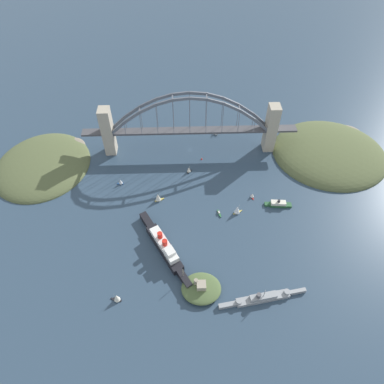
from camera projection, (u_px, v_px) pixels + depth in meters
The scene contains 18 objects.
ground_plane at pixel (190, 150), 431.05m from camera, with size 1400.00×1400.00×0.00m, color #2D4256.
harbor_arch_bridge at pixel (190, 128), 407.00m from camera, with size 253.69×16.04×78.20m.
headland_west_shore at pixel (330, 153), 426.90m from camera, with size 137.58×129.93×29.85m.
headland_east_shore at pixel (44, 165), 412.41m from camera, with size 110.78×121.65×20.47m.
ocean_liner at pixel (164, 247), 327.65m from camera, with size 52.01×86.68×18.69m.
naval_cruiser at pixel (262, 298), 296.00m from camera, with size 77.72×16.47×16.68m.
harbor_ferry_steamer at pixel (278, 204), 367.69m from camera, with size 28.77×8.46×8.21m.
fort_island_mid_harbor at pixel (201, 288), 301.19m from camera, with size 34.89×31.31×12.27m.
seaplane_taxiing_near_bridge at pixel (216, 133), 450.53m from camera, with size 9.11×10.41×4.77m.
seaplane_second_in_formation at pixel (175, 130), 454.69m from camera, with size 11.97×7.27×5.10m.
small_boat_0 at pixel (121, 182), 388.29m from camera, with size 7.30×4.26×8.00m.
small_boat_1 at pixel (117, 298), 294.15m from camera, with size 9.81×6.73×10.19m.
small_boat_2 at pixel (189, 170), 400.79m from camera, with size 6.33×6.39×8.83m.
small_boat_3 at pixel (219, 213), 361.17m from camera, with size 3.59×10.12×2.41m.
small_boat_4 at pixel (158, 197), 370.12m from camera, with size 10.10×7.52×12.08m.
small_boat_5 at pixel (252, 195), 375.32m from camera, with size 4.49×7.04×6.34m.
small_boat_6 at pixel (237, 210), 358.53m from camera, with size 10.14×7.94×11.99m.
channel_marker_buoy at pixel (202, 159), 417.95m from camera, with size 2.20×2.20×2.75m.
Camera 1 is at (8.23, 329.76, 282.51)m, focal length 32.40 mm.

